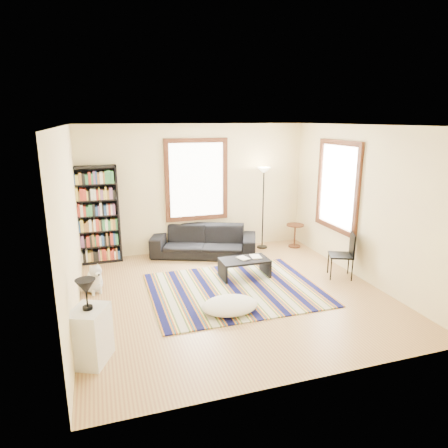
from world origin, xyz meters
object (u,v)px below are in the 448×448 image
object	(u,v)px
white_cabinet	(90,335)
folding_chair	(341,255)
coffee_table	(244,268)
floor_lamp	(263,208)
sofa	(204,241)
side_table	(295,236)
bookshelf	(97,215)
floor_cushion	(230,305)
dog	(92,277)

from	to	relation	value
white_cabinet	folding_chair	bearing A→B (deg)	42.36
coffee_table	floor_lamp	size ratio (longest dim) A/B	0.48
sofa	side_table	world-z (taller)	sofa
side_table	coffee_table	bearing A→B (deg)	-142.06
coffee_table	side_table	world-z (taller)	side_table
sofa	floor_lamp	xyz separation A→B (m)	(1.42, 0.10, 0.60)
bookshelf	side_table	size ratio (longest dim) A/B	3.70
floor_cushion	side_table	world-z (taller)	side_table
sofa	side_table	xyz separation A→B (m)	(2.16, -0.07, -0.06)
side_table	floor_lamp	bearing A→B (deg)	166.93
coffee_table	side_table	bearing A→B (deg)	37.94
coffee_table	folding_chair	bearing A→B (deg)	-17.33
floor_lamp	bookshelf	bearing A→B (deg)	177.29
bookshelf	folding_chair	size ratio (longest dim) A/B	2.33
bookshelf	side_table	bearing A→B (deg)	-4.51
floor_cushion	dog	size ratio (longest dim) A/B	1.67
folding_chair	dog	bearing A→B (deg)	-165.29
bookshelf	floor_cushion	bearing A→B (deg)	-57.73
side_table	dog	bearing A→B (deg)	-165.13
side_table	white_cabinet	distance (m)	5.60
bookshelf	white_cabinet	distance (m)	3.73
sofa	floor_cushion	xyz separation A→B (m)	(-0.31, -2.69, -0.22)
sofa	white_cabinet	bearing A→B (deg)	-102.55
bookshelf	dog	xyz separation A→B (m)	(-0.14, -1.53, -0.74)
floor_cushion	folding_chair	bearing A→B (deg)	16.26
side_table	folding_chair	bearing A→B (deg)	-91.50
floor_lamp	dog	world-z (taller)	floor_lamp
floor_lamp	coffee_table	bearing A→B (deg)	-123.43
sofa	coffee_table	xyz separation A→B (m)	(0.39, -1.45, -0.15)
floor_cushion	side_table	distance (m)	3.60
bookshelf	floor_lamp	size ratio (longest dim) A/B	1.08
bookshelf	dog	world-z (taller)	bookshelf
bookshelf	white_cabinet	size ratio (longest dim) A/B	2.86
folding_chair	bookshelf	bearing A→B (deg)	176.25
floor_lamp	folding_chair	size ratio (longest dim) A/B	2.16
coffee_table	floor_lamp	bearing A→B (deg)	56.57
bookshelf	floor_cushion	size ratio (longest dim) A/B	2.27
bookshelf	side_table	distance (m)	4.41
folding_chair	side_table	bearing A→B (deg)	112.49
floor_cushion	dog	xyz separation A→B (m)	(-2.01, 1.43, 0.15)
coffee_table	dog	distance (m)	2.72
bookshelf	floor_cushion	xyz separation A→B (m)	(1.87, -2.96, -0.89)
floor_cushion	white_cabinet	xyz separation A→B (m)	(-2.03, -0.71, 0.24)
floor_lamp	side_table	distance (m)	1.01
floor_cushion	floor_lamp	bearing A→B (deg)	58.27
floor_cushion	folding_chair	world-z (taller)	folding_chair
folding_chair	dog	world-z (taller)	folding_chair
floor_lamp	side_table	bearing A→B (deg)	-13.07
side_table	floor_cushion	bearing A→B (deg)	-133.32
bookshelf	dog	distance (m)	1.71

